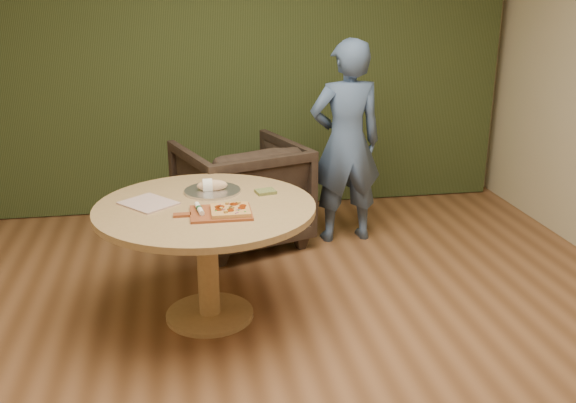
% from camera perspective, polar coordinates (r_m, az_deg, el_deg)
% --- Properties ---
extents(room_shell, '(5.04, 6.04, 2.84)m').
position_cam_1_polar(room_shell, '(3.01, 1.79, 7.20)').
color(room_shell, brown).
rests_on(room_shell, ground).
extents(curtain, '(4.80, 0.14, 2.78)m').
position_cam_1_polar(curtain, '(5.84, -4.10, 12.89)').
color(curtain, '#283417').
rests_on(curtain, ground).
extents(pedestal_table, '(1.32, 1.32, 0.75)m').
position_cam_1_polar(pedestal_table, '(3.91, -7.29, -2.24)').
color(pedestal_table, tan).
rests_on(pedestal_table, ground).
extents(pizza_paddle, '(0.45, 0.29, 0.01)m').
position_cam_1_polar(pizza_paddle, '(3.69, -6.15, -1.03)').
color(pizza_paddle, '#984926').
rests_on(pizza_paddle, pedestal_table).
extents(flatbread_pizza, '(0.22, 0.22, 0.04)m').
position_cam_1_polar(flatbread_pizza, '(3.68, -5.15, -0.75)').
color(flatbread_pizza, '#DEA556').
rests_on(flatbread_pizza, pizza_paddle).
extents(cutlery_roll, '(0.05, 0.20, 0.03)m').
position_cam_1_polar(cutlery_roll, '(3.71, -7.90, -0.63)').
color(cutlery_roll, white).
rests_on(cutlery_roll, pizza_paddle).
extents(newspaper, '(0.38, 0.39, 0.01)m').
position_cam_1_polar(newspaper, '(3.93, -12.30, -0.15)').
color(newspaper, white).
rests_on(newspaper, pedestal_table).
extents(serving_tray, '(0.36, 0.36, 0.02)m').
position_cam_1_polar(serving_tray, '(4.09, -6.73, 0.95)').
color(serving_tray, silver).
rests_on(serving_tray, pedestal_table).
extents(bread_roll, '(0.19, 0.09, 0.09)m').
position_cam_1_polar(bread_roll, '(4.08, -6.88, 1.42)').
color(bread_roll, beige).
rests_on(bread_roll, serving_tray).
extents(green_packet, '(0.14, 0.12, 0.02)m').
position_cam_1_polar(green_packet, '(4.04, -2.01, 0.88)').
color(green_packet, '#505C29').
rests_on(green_packet, pedestal_table).
extents(armchair, '(1.11, 1.08, 0.92)m').
position_cam_1_polar(armchair, '(5.12, -4.22, 1.25)').
color(armchair, black).
rests_on(armchair, ground).
extents(person_standing, '(0.61, 0.43, 1.62)m').
position_cam_1_polar(person_standing, '(5.10, 5.17, 5.22)').
color(person_standing, '#435D87').
rests_on(person_standing, ground).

